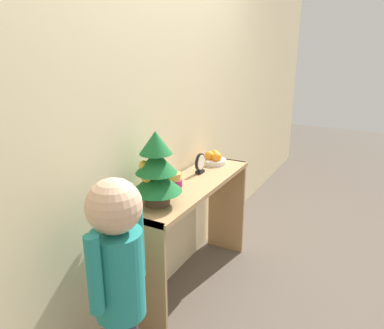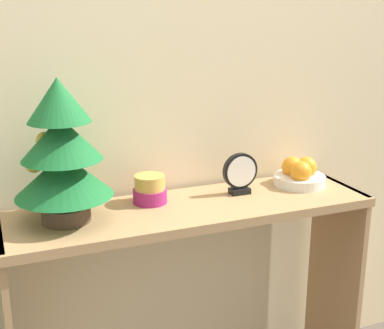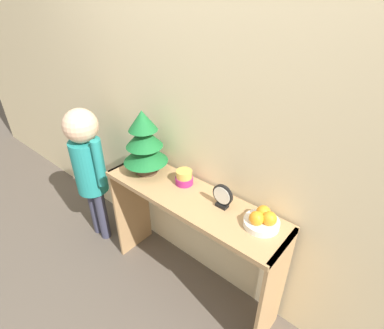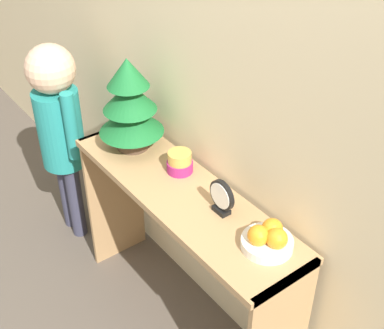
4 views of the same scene
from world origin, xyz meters
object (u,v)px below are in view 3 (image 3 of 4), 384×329
(desk_clock, at_px, (222,196))
(singing_bowl, at_px, (184,177))
(fruit_bowl, at_px, (262,220))
(child_figure, at_px, (88,161))
(mini_tree, at_px, (144,143))

(desk_clock, bearing_deg, singing_bowl, 174.09)
(singing_bowl, bearing_deg, fruit_bowl, -2.33)
(singing_bowl, distance_m, desk_clock, 0.32)
(desk_clock, bearing_deg, child_figure, -172.13)
(fruit_bowl, relative_size, singing_bowl, 1.67)
(mini_tree, height_order, desk_clock, mini_tree)
(mini_tree, distance_m, singing_bowl, 0.34)
(desk_clock, bearing_deg, fruit_bowl, 2.27)
(singing_bowl, bearing_deg, mini_tree, -168.33)
(mini_tree, relative_size, desk_clock, 2.98)
(mini_tree, height_order, child_figure, mini_tree)
(mini_tree, xyz_separation_m, singing_bowl, (0.28, 0.06, -0.17))
(mini_tree, distance_m, fruit_bowl, 0.86)
(singing_bowl, distance_m, child_figure, 0.83)
(fruit_bowl, height_order, child_figure, child_figure)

